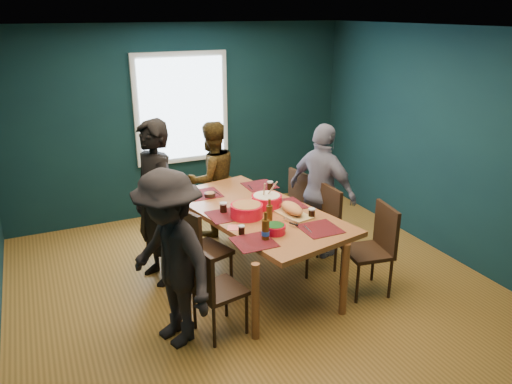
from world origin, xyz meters
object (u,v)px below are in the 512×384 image
(chair_left_near, at_px, (211,285))
(bowl_dumpling, at_px, (267,200))
(cutting_board, at_px, (292,210))
(chair_left_far, at_px, (171,223))
(person_far_left, at_px, (155,203))
(chair_right_mid, at_px, (321,222))
(person_right, at_px, (322,192))
(person_near_left, at_px, (170,260))
(chair_left_mid, at_px, (196,246))
(person_back, at_px, (212,179))
(bowl_herbs, at_px, (275,229))
(bowl_salad, at_px, (247,210))
(dining_table, at_px, (257,217))
(chair_right_far, at_px, (292,203))
(chair_right_near, at_px, (376,243))

(chair_left_near, relative_size, bowl_dumpling, 2.73)
(chair_left_near, xyz_separation_m, cutting_board, (1.10, 0.52, 0.35))
(chair_left_far, bearing_deg, chair_left_near, -91.10)
(person_far_left, bearing_deg, chair_right_mid, 58.22)
(chair_left_far, distance_m, person_right, 1.83)
(person_near_left, bearing_deg, chair_left_mid, 126.11)
(person_back, relative_size, person_right, 0.94)
(person_far_left, height_order, bowl_herbs, person_far_left)
(person_right, distance_m, bowl_salad, 1.19)
(dining_table, distance_m, person_back, 1.36)
(dining_table, height_order, chair_left_mid, chair_left_mid)
(chair_right_far, relative_size, chair_right_mid, 0.97)
(cutting_board, bearing_deg, person_near_left, -174.29)
(chair_left_mid, relative_size, person_near_left, 0.62)
(chair_left_near, bearing_deg, chair_right_far, 30.39)
(dining_table, xyz_separation_m, cutting_board, (0.28, -0.27, 0.14))
(chair_left_mid, height_order, bowl_dumpling, bowl_dumpling)
(chair_right_near, bearing_deg, chair_left_near, -170.24)
(person_far_left, bearing_deg, person_near_left, -23.76)
(chair_left_mid, bearing_deg, chair_right_far, 7.30)
(person_far_left, distance_m, cutting_board, 1.46)
(person_back, bearing_deg, bowl_salad, 73.95)
(person_near_left, bearing_deg, chair_right_mid, 89.73)
(dining_table, height_order, cutting_board, cutting_board)
(chair_right_far, distance_m, person_far_left, 1.84)
(chair_right_near, relative_size, person_far_left, 0.53)
(person_back, distance_m, person_near_left, 2.35)
(dining_table, height_order, bowl_salad, bowl_salad)
(person_back, height_order, cutting_board, person_back)
(chair_right_mid, relative_size, bowl_salad, 2.89)
(dining_table, xyz_separation_m, person_far_left, (-1.00, 0.44, 0.16))
(chair_left_near, bearing_deg, person_near_left, 155.17)
(chair_left_near, distance_m, person_near_left, 0.45)
(chair_right_far, relative_size, person_far_left, 0.52)
(chair_left_mid, relative_size, person_far_left, 0.56)
(chair_left_near, distance_m, bowl_herbs, 0.82)
(chair_right_far, height_order, bowl_herbs, chair_right_far)
(chair_left_mid, xyz_separation_m, bowl_dumpling, (0.86, 0.14, 0.31))
(chair_right_far, relative_size, chair_right_near, 0.98)
(chair_left_mid, distance_m, chair_right_far, 1.69)
(chair_right_near, height_order, bowl_salad, chair_right_near)
(person_right, relative_size, bowl_salad, 4.83)
(chair_left_mid, distance_m, cutting_board, 1.06)
(chair_right_mid, xyz_separation_m, bowl_salad, (-0.96, -0.06, 0.33))
(chair_right_mid, height_order, bowl_herbs, chair_right_mid)
(cutting_board, bearing_deg, person_back, 89.62)
(chair_right_near, xyz_separation_m, bowl_dumpling, (-0.89, 0.80, 0.34))
(chair_right_far, xyz_separation_m, bowl_herbs, (-0.88, -1.25, 0.32))
(chair_right_far, bearing_deg, chair_left_far, 167.35)
(cutting_board, bearing_deg, person_right, 24.53)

